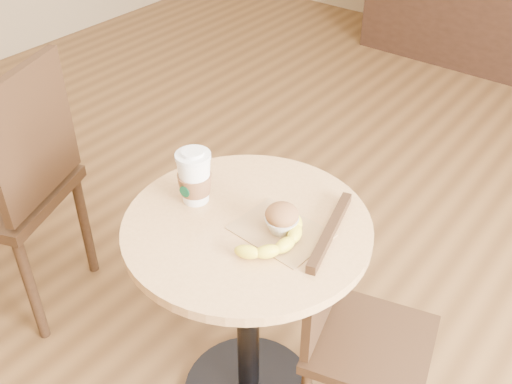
% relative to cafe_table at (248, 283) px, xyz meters
% --- Properties ---
extents(cafe_table, '(0.68, 0.68, 0.75)m').
position_rel_cafe_table_xyz_m(cafe_table, '(0.00, 0.00, 0.00)').
color(cafe_table, black).
rests_on(cafe_table, ground).
extents(chair_left, '(0.57, 0.57, 1.00)m').
position_rel_cafe_table_xyz_m(chair_left, '(-0.94, -0.14, 0.02)').
color(chair_left, '#332011').
rests_on(chair_left, ground).
extents(chair_right, '(0.42, 0.42, 0.78)m').
position_rel_cafe_table_xyz_m(chair_right, '(0.30, 0.12, -0.10)').
color(chair_right, '#332011').
rests_on(chair_right, ground).
extents(kraft_bag, '(0.25, 0.20, 0.00)m').
position_rel_cafe_table_xyz_m(kraft_bag, '(0.09, 0.03, 0.23)').
color(kraft_bag, '#A37C4F').
rests_on(kraft_bag, cafe_table).
extents(coffee_cup, '(0.10, 0.10, 0.16)m').
position_rel_cafe_table_xyz_m(coffee_cup, '(-0.18, -0.01, 0.30)').
color(coffee_cup, white).
rests_on(coffee_cup, cafe_table).
extents(muffin, '(0.09, 0.09, 0.08)m').
position_rel_cafe_table_xyz_m(muffin, '(0.09, 0.03, 0.27)').
color(muffin, silver).
rests_on(muffin, kraft_bag).
extents(banana, '(0.14, 0.26, 0.04)m').
position_rel_cafe_table_xyz_m(banana, '(0.11, -0.01, 0.25)').
color(banana, yellow).
rests_on(banana, kraft_bag).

